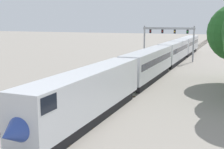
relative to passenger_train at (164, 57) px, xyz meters
The scene contains 5 objects.
ground_plane 35.83m from the passenger_train, 93.21° to the right, with size 400.00×400.00×0.00m, color gray.
track_main 24.45m from the passenger_train, 90.00° to the left, with size 2.60×200.00×0.16m.
track_near 7.44m from the passenger_train, 141.85° to the left, with size 2.60×160.00×0.16m.
passenger_train is the anchor object (origin of this frame).
signal_gantry 14.64m from the passenger_train, 99.08° to the left, with size 12.10×0.49×8.12m.
Camera 1 is at (14.23, -20.53, 9.24)m, focal length 48.57 mm.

